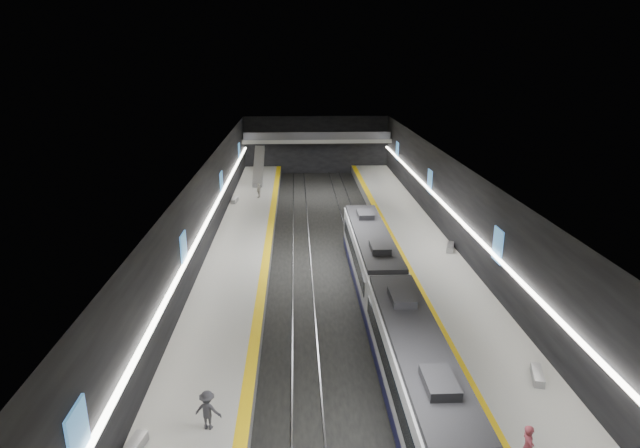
{
  "coord_description": "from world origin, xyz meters",
  "views": [
    {
      "loc": [
        -2.88,
        -39.48,
        16.12
      ],
      "look_at": [
        -0.88,
        4.19,
        2.2
      ],
      "focal_mm": 30.0,
      "sensor_mm": 36.0,
      "label": 1
    }
  ],
  "objects_px": {
    "bench_right_near": "(537,375)",
    "train": "(388,300)",
    "passenger_right_a": "(527,448)",
    "passenger_left_b": "(208,410)",
    "passenger_left_a": "(259,191)",
    "bench_right_far": "(450,247)",
    "escalator": "(259,166)",
    "bench_left_far": "(235,200)"
  },
  "relations": [
    {
      "from": "train",
      "to": "bench_right_far",
      "type": "height_order",
      "value": "train"
    },
    {
      "from": "train",
      "to": "bench_left_far",
      "type": "distance_m",
      "value": 29.51
    },
    {
      "from": "bench_right_far",
      "to": "passenger_left_a",
      "type": "bearing_deg",
      "value": 152.68
    },
    {
      "from": "train",
      "to": "bench_left_far",
      "type": "xyz_separation_m",
      "value": [
        -12.0,
        26.94,
        -0.98
      ]
    },
    {
      "from": "bench_right_near",
      "to": "passenger_left_b",
      "type": "relative_size",
      "value": 0.96
    },
    {
      "from": "escalator",
      "to": "bench_right_far",
      "type": "relative_size",
      "value": 4.35
    },
    {
      "from": "bench_right_near",
      "to": "bench_right_far",
      "type": "bearing_deg",
      "value": 104.35
    },
    {
      "from": "bench_left_far",
      "to": "bench_right_near",
      "type": "height_order",
      "value": "bench_left_far"
    },
    {
      "from": "passenger_left_b",
      "to": "bench_right_far",
      "type": "bearing_deg",
      "value": -114.53
    },
    {
      "from": "train",
      "to": "passenger_right_a",
      "type": "xyz_separation_m",
      "value": [
        3.18,
        -12.43,
        -0.22
      ]
    },
    {
      "from": "escalator",
      "to": "bench_left_far",
      "type": "bearing_deg",
      "value": -101.42
    },
    {
      "from": "train",
      "to": "passenger_left_a",
      "type": "xyz_separation_m",
      "value": [
        -9.49,
        28.67,
        -0.39
      ]
    },
    {
      "from": "passenger_right_a",
      "to": "passenger_left_a",
      "type": "bearing_deg",
      "value": 16.03
    },
    {
      "from": "bench_left_far",
      "to": "escalator",
      "type": "bearing_deg",
      "value": 85.22
    },
    {
      "from": "bench_right_near",
      "to": "train",
      "type": "bearing_deg",
      "value": 150.06
    },
    {
      "from": "bench_right_far",
      "to": "passenger_right_a",
      "type": "relative_size",
      "value": 0.94
    },
    {
      "from": "bench_right_near",
      "to": "passenger_left_a",
      "type": "xyz_separation_m",
      "value": [
        -15.72,
        35.29,
        0.6
      ]
    },
    {
      "from": "escalator",
      "to": "passenger_right_a",
      "type": "distance_m",
      "value": 51.02
    },
    {
      "from": "escalator",
      "to": "bench_left_far",
      "type": "relative_size",
      "value": 4.49
    },
    {
      "from": "escalator",
      "to": "passenger_left_a",
      "type": "bearing_deg",
      "value": -86.45
    },
    {
      "from": "bench_right_near",
      "to": "passenger_right_a",
      "type": "relative_size",
      "value": 0.87
    },
    {
      "from": "bench_right_near",
      "to": "escalator",
      "type": "bearing_deg",
      "value": 127.28
    },
    {
      "from": "train",
      "to": "bench_right_far",
      "type": "relative_size",
      "value": 16.32
    },
    {
      "from": "passenger_left_b",
      "to": "passenger_right_a",
      "type": "bearing_deg",
      "value": 179.96
    },
    {
      "from": "passenger_right_a",
      "to": "passenger_left_a",
      "type": "xyz_separation_m",
      "value": [
        -12.67,
        41.1,
        -0.17
      ]
    },
    {
      "from": "bench_right_far",
      "to": "passenger_left_b",
      "type": "relative_size",
      "value": 1.04
    },
    {
      "from": "train",
      "to": "escalator",
      "type": "height_order",
      "value": "escalator"
    },
    {
      "from": "passenger_left_a",
      "to": "passenger_left_b",
      "type": "relative_size",
      "value": 0.91
    },
    {
      "from": "escalator",
      "to": "bench_right_far",
      "type": "bearing_deg",
      "value": -56.25
    },
    {
      "from": "bench_right_near",
      "to": "bench_right_far",
      "type": "height_order",
      "value": "bench_right_far"
    },
    {
      "from": "bench_left_far",
      "to": "passenger_right_a",
      "type": "height_order",
      "value": "passenger_right_a"
    },
    {
      "from": "train",
      "to": "passenger_left_b",
      "type": "relative_size",
      "value": 16.98
    },
    {
      "from": "bench_right_near",
      "to": "bench_right_far",
      "type": "relative_size",
      "value": 0.93
    },
    {
      "from": "passenger_right_a",
      "to": "bench_left_far",
      "type": "bearing_deg",
      "value": 19.97
    },
    {
      "from": "bench_right_near",
      "to": "passenger_left_a",
      "type": "distance_m",
      "value": 38.63
    },
    {
      "from": "bench_right_near",
      "to": "bench_right_far",
      "type": "distance_m",
      "value": 18.04
    },
    {
      "from": "passenger_right_a",
      "to": "passenger_left_a",
      "type": "relative_size",
      "value": 1.21
    },
    {
      "from": "escalator",
      "to": "passenger_left_a",
      "type": "relative_size",
      "value": 4.96
    },
    {
      "from": "escalator",
      "to": "passenger_left_b",
      "type": "bearing_deg",
      "value": -89.03
    },
    {
      "from": "escalator",
      "to": "bench_right_near",
      "type": "xyz_separation_m",
      "value": [
        16.23,
        -43.47,
        -1.69
      ]
    },
    {
      "from": "train",
      "to": "passenger_right_a",
      "type": "bearing_deg",
      "value": -75.65
    },
    {
      "from": "escalator",
      "to": "train",
      "type": "bearing_deg",
      "value": -74.82
    }
  ]
}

